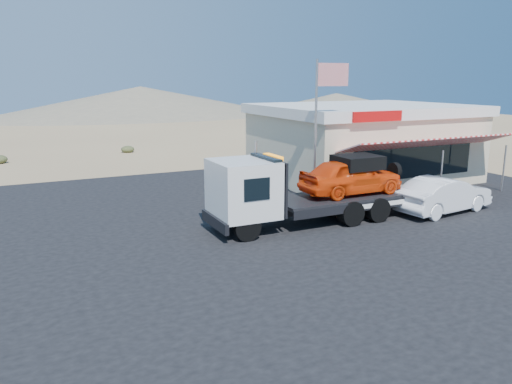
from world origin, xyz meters
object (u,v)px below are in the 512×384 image
white_sedan (443,195)px  flagpole (321,117)px  tow_truck (310,186)px

white_sedan → flagpole: (-4.07, 2.83, 3.03)m
tow_truck → white_sedan: 5.77m
tow_truck → white_sedan: bearing=-10.4°
tow_truck → white_sedan: size_ratio=1.82×
tow_truck → flagpole: 3.34m
white_sedan → flagpole: bearing=48.0°
white_sedan → flagpole: 5.81m
tow_truck → flagpole: flagpole is taller
tow_truck → flagpole: (1.57, 1.80, 2.34)m
flagpole → tow_truck: bearing=-131.0°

